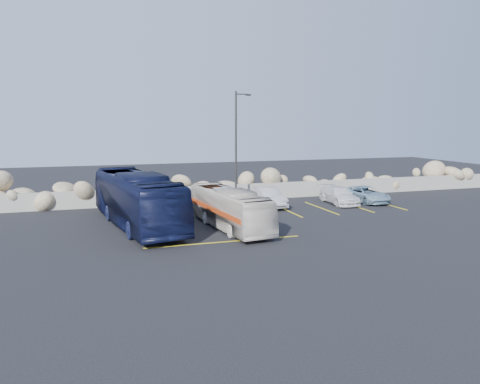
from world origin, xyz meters
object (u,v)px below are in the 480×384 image
object	(u,v)px
vintage_bus	(229,208)
car_c	(339,195)
lamppost	(237,145)
car_d	(366,194)
car_a	(230,201)
car_b	(268,197)
tour_coach	(137,199)

from	to	relation	value
vintage_bus	car_c	size ratio (longest dim) A/B	1.92
lamppost	car_c	distance (m)	8.39
lamppost	car_c	bearing A→B (deg)	-9.59
car_c	car_d	xyz separation A→B (m)	(2.23, -0.05, -0.02)
car_a	car_c	xyz separation A→B (m)	(8.25, -0.12, -0.01)
lamppost	car_b	world-z (taller)	lamppost
tour_coach	lamppost	bearing A→B (deg)	20.71
lamppost	vintage_bus	bearing A→B (deg)	-110.81
tour_coach	car_b	xyz separation A→B (m)	(9.35, 3.42, -0.88)
vintage_bus	tour_coach	size ratio (longest dim) A/B	0.73
vintage_bus	car_a	distance (m)	5.52
lamppost	car_b	bearing A→B (deg)	-22.78
lamppost	car_b	xyz separation A→B (m)	(2.04, -0.86, -3.63)
car_b	car_c	size ratio (longest dim) A/B	0.96
car_b	tour_coach	bearing A→B (deg)	-161.27
lamppost	car_b	distance (m)	4.25
car_c	car_d	size ratio (longest dim) A/B	0.99
tour_coach	car_a	distance (m)	7.27
car_c	car_b	bearing A→B (deg)	179.33
tour_coach	car_d	bearing A→B (deg)	0.32
car_b	car_d	bearing A→B (deg)	-4.70
lamppost	car_a	size ratio (longest dim) A/B	2.21
car_a	car_c	distance (m)	8.25
tour_coach	car_c	size ratio (longest dim) A/B	2.64
lamppost	tour_coach	world-z (taller)	lamppost
car_a	car_b	xyz separation A→B (m)	(2.86, 0.28, 0.05)
tour_coach	vintage_bus	bearing A→B (deg)	-33.06
car_a	vintage_bus	bearing A→B (deg)	-111.92
tour_coach	car_a	xyz separation A→B (m)	(6.49, 3.14, -0.93)
car_a	car_d	world-z (taller)	car_a
tour_coach	car_b	bearing A→B (deg)	10.46
tour_coach	car_d	xyz separation A→B (m)	(16.97, 2.98, -0.96)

